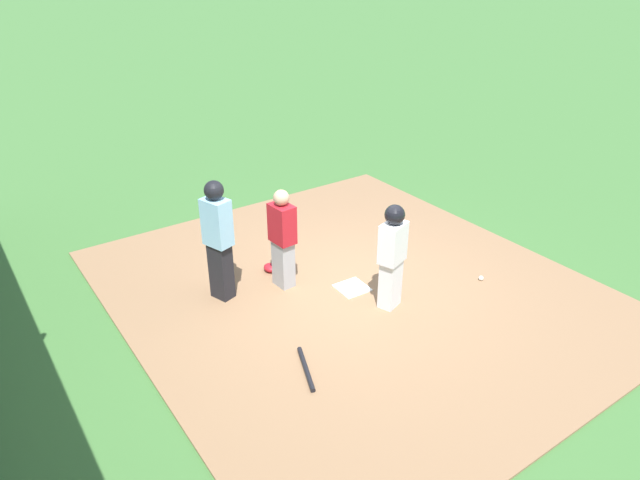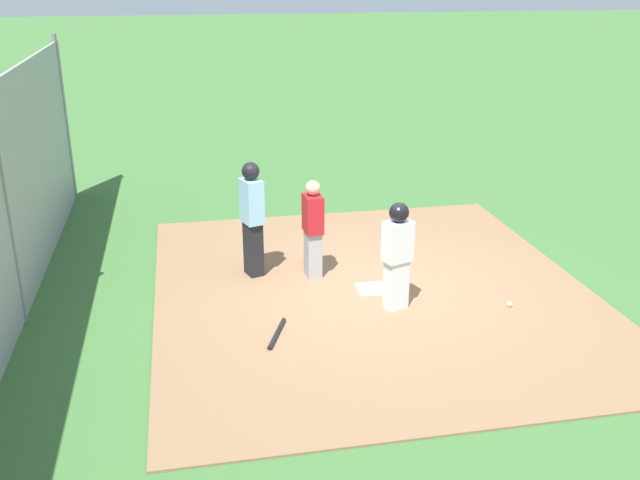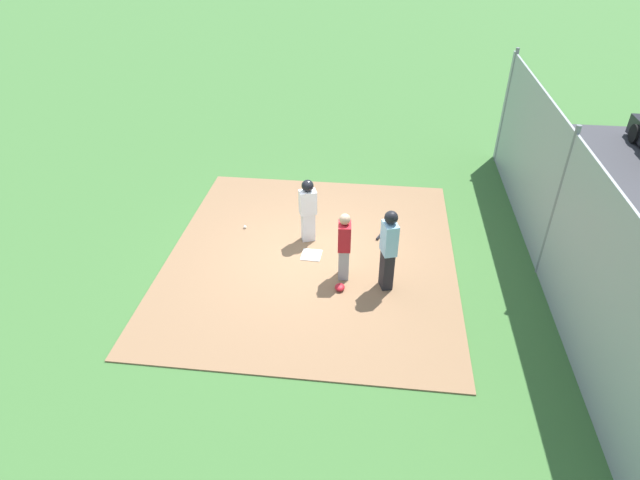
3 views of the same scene
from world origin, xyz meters
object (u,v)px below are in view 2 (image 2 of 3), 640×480
object	(u,v)px
umpire	(252,216)
baseball	(510,304)
home_plate	(372,289)
baseball_bat	(277,333)
catcher_mask	(310,261)
runner	(397,250)
catcher	(313,228)

from	to	relation	value
umpire	baseball	bearing A→B (deg)	-46.37
home_plate	baseball_bat	xyz separation A→B (m)	(1.15, -1.60, 0.02)
home_plate	catcher_mask	bearing A→B (deg)	-147.05
umpire	catcher_mask	bearing A→B (deg)	-4.31
catcher_mask	baseball	distance (m)	3.26
runner	baseball	bearing A→B (deg)	-119.75
umpire	catcher_mask	xyz separation A→B (m)	(-0.23, 0.93, -0.90)
runner	baseball_bat	distance (m)	2.02
catcher_mask	baseball	xyz separation A→B (m)	(2.09, 2.51, -0.02)
catcher	baseball_bat	size ratio (longest dim) A/B	1.95
home_plate	baseball_bat	size ratio (longest dim) A/B	0.56
runner	home_plate	bearing A→B (deg)	-5.59
catcher	runner	world-z (taller)	runner
catcher	runner	size ratio (longest dim) A/B	0.99
umpire	baseball_bat	bearing A→B (deg)	-105.88
home_plate	baseball	xyz separation A→B (m)	(0.95, 1.76, 0.03)
catcher	umpire	bearing A→B (deg)	161.01
catcher	catcher_mask	size ratio (longest dim) A/B	6.42
home_plate	umpire	size ratio (longest dim) A/B	0.24
baseball	home_plate	bearing A→B (deg)	-118.25
umpire	runner	world-z (taller)	umpire
home_plate	umpire	bearing A→B (deg)	-118.70
home_plate	baseball_bat	bearing A→B (deg)	-54.24
catcher	runner	xyz separation A→B (m)	(1.33, 0.94, 0.08)
baseball_bat	baseball	size ratio (longest dim) A/B	10.71
catcher_mask	baseball	bearing A→B (deg)	50.15
catcher_mask	umpire	bearing A→B (deg)	-76.41
umpire	baseball	size ratio (longest dim) A/B	24.42
catcher_mask	runner	bearing A→B (deg)	26.63
catcher_mask	baseball_bat	bearing A→B (deg)	-20.56
runner	catcher	bearing A→B (deg)	15.72
catcher	baseball	distance (m)	3.11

